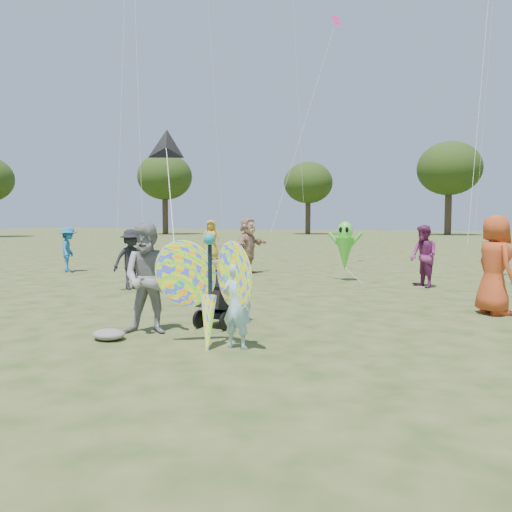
% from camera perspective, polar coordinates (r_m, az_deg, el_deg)
% --- Properties ---
extents(ground, '(160.00, 160.00, 0.00)m').
position_cam_1_polar(ground, '(8.16, -2.73, -8.49)').
color(ground, '#51592B').
rests_on(ground, ground).
extents(child_girl, '(0.46, 0.32, 1.20)m').
position_cam_1_polar(child_girl, '(6.93, -2.21, -5.68)').
color(child_girl, '#9CD2DE').
rests_on(child_girl, ground).
extents(adult_man, '(1.01, 0.89, 1.74)m').
position_cam_1_polar(adult_man, '(7.98, -12.11, -2.52)').
color(adult_man, gray).
rests_on(adult_man, ground).
extents(grey_bag, '(0.50, 0.41, 0.16)m').
position_cam_1_polar(grey_bag, '(7.83, -16.48, -8.59)').
color(grey_bag, gray).
rests_on(grey_bag, ground).
extents(crowd_a, '(0.97, 1.09, 1.88)m').
position_cam_1_polar(crowd_a, '(10.41, 25.60, -0.91)').
color(crowd_a, '#B5411C').
rests_on(crowd_a, ground).
extents(crowd_b, '(0.98, 1.15, 1.54)m').
position_cam_1_polar(crowd_b, '(13.17, -14.04, -0.37)').
color(crowd_b, black).
rests_on(crowd_b, ground).
extents(crowd_d, '(0.73, 1.79, 1.88)m').
position_cam_1_polar(crowd_d, '(16.45, -0.90, 1.22)').
color(crowd_d, tan).
rests_on(crowd_d, ground).
extents(crowd_e, '(0.98, 1.02, 1.65)m').
position_cam_1_polar(crowd_e, '(13.86, 18.60, -0.02)').
color(crowd_e, '#77275D').
rests_on(crowd_e, ground).
extents(crowd_g, '(1.01, 0.83, 1.78)m').
position_cam_1_polar(crowd_g, '(22.64, -5.14, 1.89)').
color(crowd_g, gold).
rests_on(crowd_g, ground).
extents(crowd_i, '(1.03, 1.15, 1.54)m').
position_cam_1_polar(crowd_i, '(18.19, -20.65, 0.70)').
color(crowd_i, '#1D64A0').
rests_on(crowd_i, ground).
extents(jogging_stroller, '(0.59, 1.09, 1.09)m').
position_cam_1_polar(jogging_stroller, '(8.50, -3.81, -3.77)').
color(jogging_stroller, black).
rests_on(jogging_stroller, ground).
extents(butterfly_kite, '(1.74, 0.75, 1.80)m').
position_cam_1_polar(butterfly_kite, '(6.99, -5.40, -3.84)').
color(butterfly_kite, orange).
rests_on(butterfly_kite, ground).
extents(delta_kite_rig, '(1.90, 2.42, 2.24)m').
position_cam_1_polar(delta_kite_rig, '(10.41, -10.22, 12.00)').
color(delta_kite_rig, black).
rests_on(delta_kite_rig, ground).
extents(alien_kite, '(1.12, 0.69, 1.74)m').
position_cam_1_polar(alien_kite, '(14.70, 10.12, 0.92)').
color(alien_kite, '#4CDE34').
rests_on(alien_kite, ground).
extents(tree_line, '(91.78, 33.60, 10.79)m').
position_cam_1_polar(tree_line, '(52.45, 22.83, 9.40)').
color(tree_line, '#3A2D21').
rests_on(tree_line, ground).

